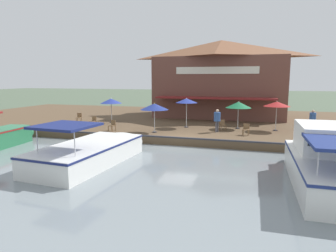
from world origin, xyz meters
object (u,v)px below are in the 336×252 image
Objects in this scene: waterfront_restaurant at (220,78)px; cafe_chair_facing_river at (222,124)px; cafe_chair_under_first_umbrella at (79,117)px; patio_umbrella_mid_patio_left at (187,101)px; cafe_chair_far_corner_seat at (246,129)px; patio_umbrella_mid_patio_right at (154,107)px; cafe_chair_beside_entrance at (328,131)px; cafe_chair_back_row_seat at (112,125)px; patio_umbrella_by_entrance at (238,105)px; motorboat_second_along at (96,149)px; person_mid_patio at (217,118)px; tree_downstream_bank at (219,75)px; patio_umbrella_far_corner at (277,104)px; motorboat_outer_channel at (2,136)px; patio_umbrella_back_row at (111,101)px; person_at_quay_edge at (313,118)px; motorboat_nearest_quay at (327,160)px; cafe_chair_mid_patio at (93,121)px.

waterfront_restaurant is 10.30m from cafe_chair_facing_river.
patio_umbrella_mid_patio_left is at bearing 88.12° from cafe_chair_under_first_umbrella.
waterfront_restaurant is at bearing -163.71° from cafe_chair_far_corner_seat.
patio_umbrella_mid_patio_right reaches higher than cafe_chair_beside_entrance.
cafe_chair_facing_river is 8.92m from cafe_chair_back_row_seat.
cafe_chair_under_first_umbrella is (0.23, -15.08, -1.53)m from patio_umbrella_by_entrance.
cafe_chair_under_first_umbrella is 1.00× the size of cafe_chair_facing_river.
cafe_chair_far_corner_seat is at bearing 133.53° from motorboat_second_along.
cafe_chair_beside_entrance is 15.95m from motorboat_second_along.
person_mid_patio is at bearing 60.20° from patio_umbrella_mid_patio_left.
person_mid_patio is 0.25× the size of tree_downstream_bank.
patio_umbrella_mid_patio_left is 2.98× the size of cafe_chair_under_first_umbrella.
patio_umbrella_far_corner is 1.33× the size of person_mid_patio.
cafe_chair_facing_river is (9.50, 1.36, -3.74)m from waterfront_restaurant.
patio_umbrella_far_corner is at bearing 106.59° from cafe_chair_back_row_seat.
cafe_chair_under_first_umbrella is 6.61m from cafe_chair_back_row_seat.
tree_downstream_bank is at bearing 170.30° from patio_umbrella_mid_patio_right.
cafe_chair_beside_entrance is at bearing 39.65° from waterfront_restaurant.
patio_umbrella_mid_patio_right is at bearing -82.98° from cafe_chair_far_corner_seat.
patio_umbrella_mid_patio_right is at bearing 119.38° from motorboat_outer_channel.
person_mid_patio is at bearing 81.75° from cafe_chair_under_first_umbrella.
cafe_chair_back_row_seat is at bearing 27.80° from patio_umbrella_back_row.
patio_umbrella_mid_patio_left is 2.98× the size of cafe_chair_facing_river.
person_mid_patio is (1.03, -0.32, 0.67)m from cafe_chair_facing_river.
patio_umbrella_far_corner is at bearing -78.20° from person_at_quay_edge.
person_at_quay_edge reaches higher than cafe_chair_far_corner_seat.
cafe_chair_under_first_umbrella is at bearing -117.81° from motorboat_nearest_quay.
patio_umbrella_far_corner is 15.57m from cafe_chair_mid_patio.
waterfront_restaurant is 6.19× the size of patio_umbrella_mid_patio_right.
patio_umbrella_back_row reaches higher than motorboat_second_along.
waterfront_restaurant is 12.77m from patio_umbrella_mid_patio_right.
cafe_chair_far_corner_seat is 0.47× the size of person_mid_patio.
patio_umbrella_mid_patio_right is at bearing -70.94° from person_at_quay_edge.
patio_umbrella_mid_patio_left reaches higher than patio_umbrella_back_row.
motorboat_second_along reaches higher than cafe_chair_back_row_seat.
waterfront_restaurant is at bearing 168.65° from patio_umbrella_mid_patio_left.
patio_umbrella_by_entrance reaches higher than cafe_chair_mid_patio.
person_mid_patio is at bearing 102.11° from cafe_chair_back_row_seat.
patio_umbrella_mid_patio_right is at bearing 55.39° from patio_umbrella_back_row.
waterfront_restaurant is 1.63× the size of motorboat_nearest_quay.
cafe_chair_beside_entrance is 0.10× the size of motorboat_nearest_quay.
patio_umbrella_mid_patio_right is 9.76m from patio_umbrella_far_corner.
cafe_chair_back_row_seat is 7.00m from motorboat_second_along.
cafe_chair_under_first_umbrella is 8.83m from motorboat_outer_channel.
patio_umbrella_by_entrance is at bearing 88.97° from patio_umbrella_back_row.
cafe_chair_far_corner_seat is at bearing -153.42° from motorboat_nearest_quay.
patio_umbrella_mid_patio_left reaches higher than patio_umbrella_far_corner.
person_mid_patio is at bearing -17.11° from cafe_chair_facing_river.
cafe_chair_beside_entrance is (-1.36, 12.47, -1.55)m from patio_umbrella_mid_patio_right.
person_mid_patio is (-1.75, 8.15, 0.67)m from cafe_chair_back_row_seat.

